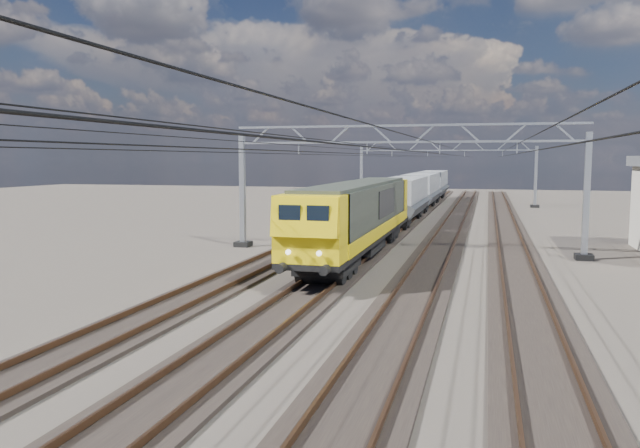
% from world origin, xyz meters
% --- Properties ---
extents(ground, '(160.00, 160.00, 0.00)m').
position_xyz_m(ground, '(0.00, 0.00, 0.00)').
color(ground, black).
rests_on(ground, ground).
extents(track_outer_west, '(2.60, 140.00, 0.30)m').
position_xyz_m(track_outer_west, '(-6.00, 0.00, 0.07)').
color(track_outer_west, black).
rests_on(track_outer_west, ground).
extents(track_loco, '(2.60, 140.00, 0.30)m').
position_xyz_m(track_loco, '(-2.00, 0.00, 0.07)').
color(track_loco, black).
rests_on(track_loco, ground).
extents(track_inner_east, '(2.60, 140.00, 0.30)m').
position_xyz_m(track_inner_east, '(2.00, 0.00, 0.07)').
color(track_inner_east, black).
rests_on(track_inner_east, ground).
extents(track_outer_east, '(2.60, 140.00, 0.30)m').
position_xyz_m(track_outer_east, '(6.00, 0.00, 0.07)').
color(track_outer_east, black).
rests_on(track_outer_east, ground).
extents(catenary_gantry_mid, '(19.90, 0.90, 7.11)m').
position_xyz_m(catenary_gantry_mid, '(0.00, 4.00, 3.91)').
color(catenary_gantry_mid, '#9CA2AA').
rests_on(catenary_gantry_mid, ground).
extents(catenary_gantry_far, '(19.90, 0.90, 7.11)m').
position_xyz_m(catenary_gantry_far, '(0.00, 40.00, 3.91)').
color(catenary_gantry_far, '#9CA2AA').
rests_on(catenary_gantry_far, ground).
extents(overhead_wires, '(12.03, 140.00, 0.53)m').
position_xyz_m(overhead_wires, '(0.00, 8.00, 5.75)').
color(overhead_wires, black).
rests_on(overhead_wires, ground).
extents(locomotive, '(2.76, 21.10, 3.62)m').
position_xyz_m(locomotive, '(-2.00, 1.71, 2.33)').
color(locomotive, black).
rests_on(locomotive, ground).
extents(hopper_wagon_lead, '(3.38, 13.00, 3.25)m').
position_xyz_m(hopper_wagon_lead, '(-2.00, 19.41, 2.23)').
color(hopper_wagon_lead, black).
rests_on(hopper_wagon_lead, ground).
extents(hopper_wagon_mid, '(3.38, 13.00, 3.25)m').
position_xyz_m(hopper_wagon_mid, '(-2.00, 33.61, 2.23)').
color(hopper_wagon_mid, black).
rests_on(hopper_wagon_mid, ground).
extents(hopper_wagon_third, '(3.38, 13.00, 3.25)m').
position_xyz_m(hopper_wagon_third, '(-2.00, 47.81, 2.23)').
color(hopper_wagon_third, black).
rests_on(hopper_wagon_third, ground).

